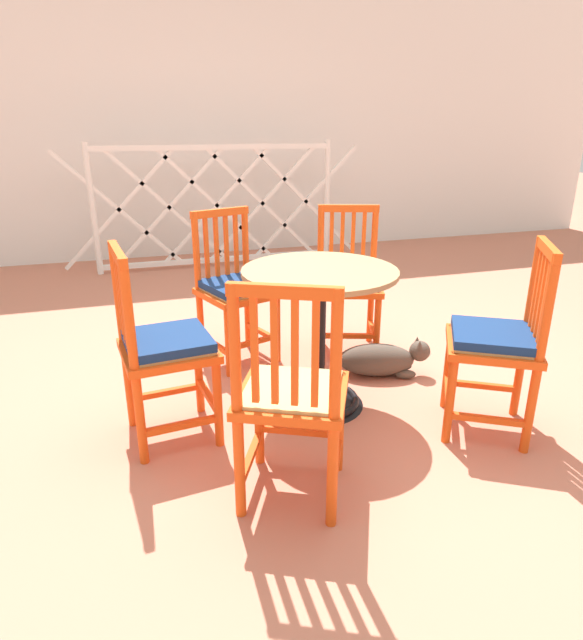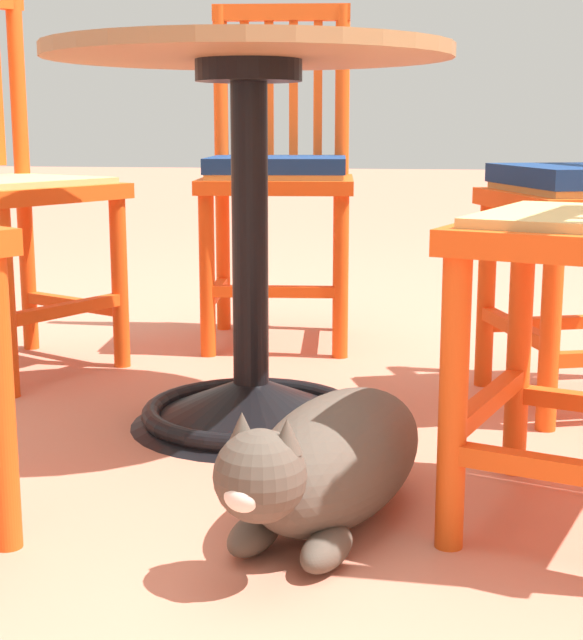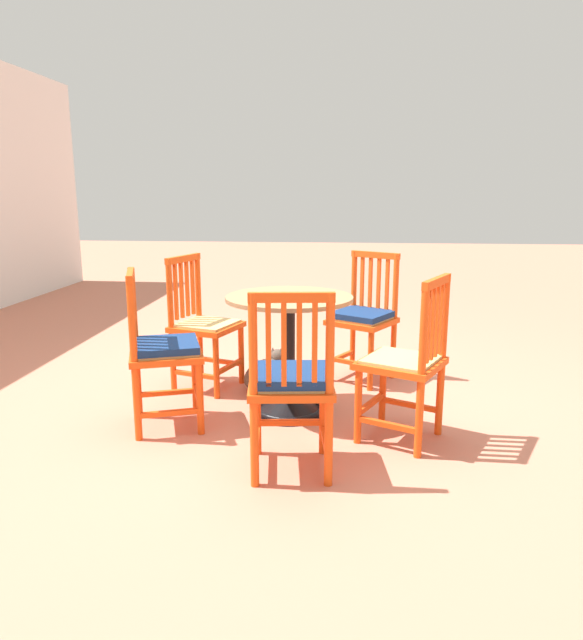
# 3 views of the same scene
# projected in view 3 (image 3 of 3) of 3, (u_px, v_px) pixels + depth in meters

# --- Properties ---
(ground_plane) EXTENTS (24.00, 24.00, 0.00)m
(ground_plane) POSITION_uv_depth(u_px,v_px,m) (280.00, 409.00, 3.65)
(ground_plane) COLOR #C6755B
(cafe_table) EXTENTS (0.76, 0.76, 0.73)m
(cafe_table) POSITION_uv_depth(u_px,v_px,m) (289.00, 368.00, 3.54)
(cafe_table) COLOR black
(cafe_table) RESTS_ON ground_plane
(orange_chair_by_planter) EXTENTS (0.44, 0.44, 0.91)m
(orange_chair_by_planter) POSITION_uv_depth(u_px,v_px,m) (291.00, 384.00, 2.75)
(orange_chair_by_planter) COLOR #E04C14
(orange_chair_by_planter) RESTS_ON ground_plane
(orange_chair_tucked_in) EXTENTS (0.54, 0.54, 0.91)m
(orange_chair_tucked_in) POSITION_uv_depth(u_px,v_px,m) (406.00, 364.00, 3.11)
(orange_chair_tucked_in) COLOR #E04C14
(orange_chair_tucked_in) RESTS_ON ground_plane
(orange_chair_at_corner) EXTENTS (0.55, 0.55, 0.91)m
(orange_chair_at_corner) POSITION_uv_depth(u_px,v_px,m) (363.00, 319.00, 4.14)
(orange_chair_at_corner) COLOR #E04C14
(orange_chair_at_corner) RESTS_ON ground_plane
(orange_chair_near_fence) EXTENTS (0.51, 0.51, 0.91)m
(orange_chair_near_fence) POSITION_uv_depth(u_px,v_px,m) (203.00, 326.00, 3.97)
(orange_chair_near_fence) COLOR #E04C14
(orange_chair_near_fence) RESTS_ON ground_plane
(orange_chair_facing_out) EXTENTS (0.51, 0.51, 0.91)m
(orange_chair_facing_out) POSITION_uv_depth(u_px,v_px,m) (162.00, 352.00, 3.30)
(orange_chair_facing_out) COLOR #E04C14
(orange_chair_facing_out) RESTS_ON ground_plane
(tabby_cat) EXTENTS (0.74, 0.32, 0.23)m
(tabby_cat) POSITION_uv_depth(u_px,v_px,m) (266.00, 373.00, 4.06)
(tabby_cat) COLOR #4C4238
(tabby_cat) RESTS_ON ground_plane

